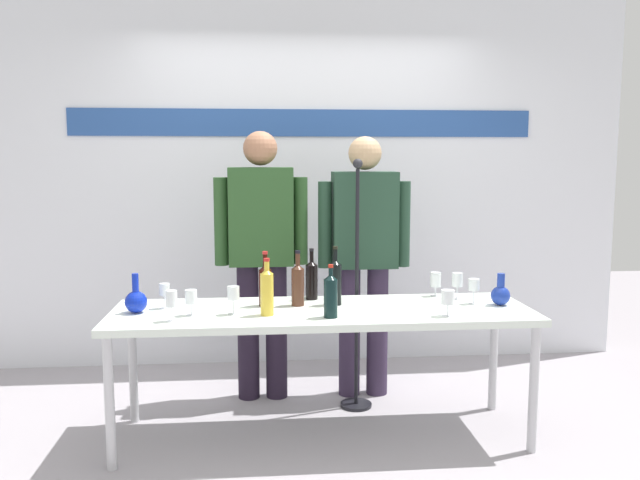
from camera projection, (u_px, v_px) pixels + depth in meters
The scene contains 22 objects.
ground_plane at pixel (322, 436), 3.69m from camera, with size 10.00×10.00×0.00m, color #A29BA2.
back_wall at pixel (305, 168), 4.94m from camera, with size 4.94×0.11×3.00m.
display_table at pixel (322, 319), 3.61m from camera, with size 2.33×0.70×0.74m.
decanter_blue_left at pixel (136, 301), 3.51m from camera, with size 0.12×0.12×0.22m.
decanter_blue_right at pixel (500, 294), 3.69m from camera, with size 0.11×0.11×0.18m.
presenter_left at pixel (261, 247), 4.17m from camera, with size 0.60×0.22×1.74m.
presenter_right at pixel (364, 249), 4.23m from camera, with size 0.61×0.22×1.71m.
wine_bottle_0 at pixel (298, 283), 3.68m from camera, with size 0.07×0.07×0.32m.
wine_bottle_1 at pixel (265, 284), 3.67m from camera, with size 0.07×0.07×0.31m.
wine_bottle_2 at pixel (267, 290), 3.45m from camera, with size 0.07×0.07×0.31m.
wine_bottle_3 at pixel (331, 295), 3.40m from camera, with size 0.07×0.07×0.28m.
wine_bottle_4 at pixel (335, 281), 3.70m from camera, with size 0.07×0.07×0.34m.
wine_bottle_5 at pixel (312, 279), 3.84m from camera, with size 0.07×0.07×0.31m.
wine_glass_left_0 at pixel (191, 297), 3.45m from camera, with size 0.06×0.06×0.14m.
wine_glass_left_1 at pixel (165, 290), 3.61m from camera, with size 0.06×0.06×0.14m.
wine_glass_left_2 at pixel (233, 294), 3.47m from camera, with size 0.06×0.06×0.15m.
wine_glass_left_3 at pixel (172, 299), 3.32m from camera, with size 0.06×0.06×0.16m.
wine_glass_right_0 at pixel (448, 298), 3.43m from camera, with size 0.07×0.07×0.14m.
wine_glass_right_1 at pixel (457, 280), 3.85m from camera, with size 0.06×0.06×0.16m.
wine_glass_right_2 at pixel (474, 285), 3.72m from camera, with size 0.06×0.06×0.15m.
wine_glass_right_3 at pixel (436, 280), 3.93m from camera, with size 0.06×0.06×0.15m.
microphone_stand at pixel (357, 325), 4.07m from camera, with size 0.20×0.20×1.57m.
Camera 1 is at (-0.33, -3.51, 1.58)m, focal length 36.34 mm.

